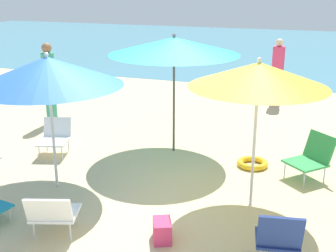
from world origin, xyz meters
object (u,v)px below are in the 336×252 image
Objects in this scene: swim_ring at (252,163)px; beach_chair_c at (279,237)px; beach_chair_b at (55,136)px; beach_chair_d at (53,212)px; umbrella_teal at (174,46)px; beach_chair_f at (312,156)px; person_b at (49,83)px; umbrella_blue at (48,71)px; person_a at (277,72)px; umbrella_yellow at (259,75)px; beach_bag at (162,231)px.

beach_chair_c is at bearing -75.68° from swim_ring.
beach_chair_b is 2.73m from beach_chair_d.
umbrella_teal is 3.12× the size of beach_chair_c.
person_b is (-5.22, 1.06, 0.52)m from beach_chair_f.
person_a is at bearing 66.46° from umbrella_blue.
beach_chair_d is (0.72, -1.18, -1.38)m from umbrella_blue.
beach_chair_c is 2.53m from beach_chair_d.
umbrella_teal reaches higher than person_b.
umbrella_yellow reaches higher than beach_bag.
umbrella_blue reaches higher than swim_ring.
beach_chair_d is at bearing -58.67° from umbrella_blue.
beach_chair_d is 0.86× the size of beach_chair_f.
umbrella_teal is at bearing 105.99° from beach_bag.
umbrella_teal reaches higher than beach_chair_c.
beach_bag is (1.93, -0.84, -1.57)m from umbrella_blue.
person_a is at bearing 91.20° from person_b.
umbrella_yellow reaches higher than beach_chair_d.
umbrella_blue is at bearing 156.61° from beach_bag.
beach_chair_d is at bearing -122.77° from swim_ring.
person_a is 5.34× the size of beach_bag.
person_a is at bearing -3.58° from beach_chair_c.
swim_ring is at bearing -37.28° from person_a.
beach_chair_f is at bearing -10.10° from swim_ring.
beach_chair_f reaches higher than beach_chair_d.
beach_chair_b is at bearing -41.93° from beach_chair_f.
person_b is at bearing 137.20° from beach_bag.
umbrella_blue is at bearing 13.29° from beach_chair_d.
umbrella_yellow is 2.16m from swim_ring.
beach_chair_f is 0.96m from swim_ring.
umbrella_yellow is 2.94m from beach_chair_d.
umbrella_yellow is 2.78× the size of beach_chair_b.
person_b is (-4.23, -3.08, 0.07)m from person_a.
beach_chair_d is at bearing -97.79° from umbrella_teal.
beach_chair_c reaches higher than swim_ring.
umbrella_blue reaches higher than beach_bag.
beach_chair_f reaches higher than beach_chair_b.
person_a is (1.75, 6.85, 0.48)m from beach_chair_d.
umbrella_blue is 3.01× the size of beach_chair_d.
swim_ring is at bearing -57.41° from beach_chair_f.
umbrella_blue reaches higher than beach_chair_f.
beach_chair_f is at bearing -9.65° from umbrella_teal.
beach_chair_c is 2.73m from swim_ring.
beach_chair_f is at bearing 78.98° from beach_chair_b.
beach_chair_b is (-1.88, -0.79, -1.52)m from umbrella_teal.
umbrella_yellow reaches higher than person_b.
umbrella_blue is 3.62m from beach_chair_c.
person_b is at bearing -161.33° from beach_chair_b.
umbrella_blue is 1.93m from beach_chair_b.
person_b is (-4.52, 2.21, -0.89)m from umbrella_yellow.
beach_chair_b is at bearing -170.47° from swim_ring.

